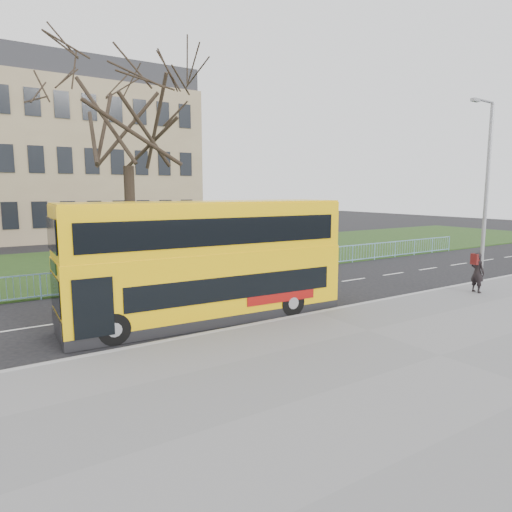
{
  "coord_description": "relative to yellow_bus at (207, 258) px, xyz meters",
  "views": [
    {
      "loc": [
        -10.62,
        -13.91,
        4.55
      ],
      "look_at": [
        -0.92,
        1.0,
        1.96
      ],
      "focal_mm": 32.0,
      "sensor_mm": 36.0,
      "label": 1
    }
  ],
  "objects": [
    {
      "name": "guard_railing",
      "position": [
        3.51,
        6.49,
        -1.65
      ],
      "size": [
        40.0,
        0.12,
        1.1
      ],
      "primitive_type": null,
      "color": "#7EB5E1",
      "rests_on": "ground"
    },
    {
      "name": "bare_tree",
      "position": [
        0.51,
        9.89,
        4.66
      ],
      "size": [
        9.5,
        9.5,
        13.57
      ],
      "primitive_type": null,
      "color": "black",
      "rests_on": "grass_verge"
    },
    {
      "name": "grass_verge",
      "position": [
        3.51,
        14.19,
        -2.16
      ],
      "size": [
        80.0,
        15.4,
        0.08
      ],
      "primitive_type": "cube",
      "color": "#1F3714",
      "rests_on": "ground"
    },
    {
      "name": "ground",
      "position": [
        3.51,
        -0.11,
        -2.2
      ],
      "size": [
        120.0,
        120.0,
        0.0
      ],
      "primitive_type": "plane",
      "color": "black",
      "rests_on": "ground"
    },
    {
      "name": "pedestrian",
      "position": [
        11.54,
        -2.97,
        -1.2
      ],
      "size": [
        0.51,
        0.7,
        1.76
      ],
      "primitive_type": "imported",
      "rotation": [
        0.0,
        0.0,
        1.42
      ],
      "color": "black",
      "rests_on": "pavement"
    },
    {
      "name": "civic_building",
      "position": [
        -1.49,
        34.89,
        4.8
      ],
      "size": [
        30.0,
        15.0,
        14.0
      ],
      "primitive_type": "cube",
      "color": "#917A5C",
      "rests_on": "ground"
    },
    {
      "name": "kerb",
      "position": [
        3.51,
        -1.66,
        -2.13
      ],
      "size": [
        80.0,
        0.2,
        0.14
      ],
      "primitive_type": "cube",
      "color": "#969698",
      "rests_on": "ground"
    },
    {
      "name": "pavement",
      "position": [
        3.51,
        -6.86,
        -2.14
      ],
      "size": [
        80.0,
        10.5,
        0.12
      ],
      "primitive_type": "cube",
      "color": "slate",
      "rests_on": "ground"
    },
    {
      "name": "street_lamp",
      "position": [
        11.51,
        -3.08,
        2.31
      ],
      "size": [
        1.7,
        0.28,
        8.01
      ],
      "rotation": [
        0.0,
        0.0,
        0.07
      ],
      "color": "gray",
      "rests_on": "pavement"
    },
    {
      "name": "yellow_bus",
      "position": [
        0.0,
        0.0,
        0.0
      ],
      "size": [
        9.9,
        2.84,
        4.1
      ],
      "rotation": [
        0.0,
        0.0,
        -0.05
      ],
      "color": "yellow",
      "rests_on": "ground"
    }
  ]
}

